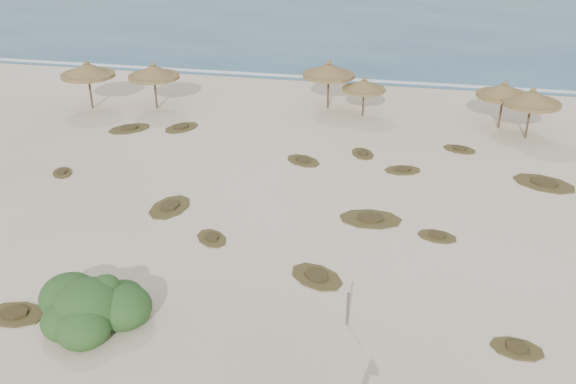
# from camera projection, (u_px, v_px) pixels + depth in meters

# --- Properties ---
(ground) EXTENTS (160.00, 160.00, 0.00)m
(ground) POSITION_uv_depth(u_px,v_px,m) (269.00, 278.00, 22.82)
(ground) COLOR #F5E2C9
(ground) RESTS_ON ground
(foam_line) EXTENTS (70.00, 0.60, 0.01)m
(foam_line) POSITION_uv_depth(u_px,v_px,m) (354.00, 80.00, 45.71)
(foam_line) COLOR white
(foam_line) RESTS_ON ground
(palapa_0) EXTENTS (4.31, 4.31, 3.08)m
(palapa_0) POSITION_uv_depth(u_px,v_px,m) (87.00, 70.00, 38.99)
(palapa_0) COLOR #4E3C28
(palapa_0) RESTS_ON ground
(palapa_1) EXTENTS (3.41, 3.41, 2.95)m
(palapa_1) POSITION_uv_depth(u_px,v_px,m) (154.00, 72.00, 39.01)
(palapa_1) COLOR #4E3C28
(palapa_1) RESTS_ON ground
(palapa_2) EXTENTS (3.77, 3.77, 3.05)m
(palapa_2) POSITION_uv_depth(u_px,v_px,m) (329.00, 71.00, 39.06)
(palapa_2) COLOR #4E3C28
(palapa_2) RESTS_ON ground
(palapa_3) EXTENTS (3.09, 3.09, 2.41)m
(palapa_3) POSITION_uv_depth(u_px,v_px,m) (364.00, 86.00, 37.88)
(palapa_3) COLOR #4E3C28
(palapa_3) RESTS_ON ground
(palapa_4) EXTENTS (3.72, 3.72, 2.82)m
(palapa_4) POSITION_uv_depth(u_px,v_px,m) (504.00, 91.00, 35.86)
(palapa_4) COLOR #4E3C28
(palapa_4) RESTS_ON ground
(palapa_5) EXTENTS (3.93, 3.93, 2.92)m
(palapa_5) POSITION_uv_depth(u_px,v_px,m) (532.00, 98.00, 34.38)
(palapa_5) COLOR #4E3C28
(palapa_5) RESTS_ON ground
(fence_post_near) EXTENTS (0.10, 0.10, 1.19)m
(fence_post_near) POSITION_uv_depth(u_px,v_px,m) (348.00, 309.00, 20.20)
(fence_post_near) COLOR #6B5D50
(fence_post_near) RESTS_ON ground
(bush) EXTENTS (3.81, 3.36, 1.71)m
(bush) POSITION_uv_depth(u_px,v_px,m) (90.00, 307.00, 20.33)
(bush) COLOR #366129
(bush) RESTS_ON ground
(scrub_1) EXTENTS (1.88, 2.58, 0.16)m
(scrub_1) POSITION_uv_depth(u_px,v_px,m) (170.00, 207.00, 27.74)
(scrub_1) COLOR brown
(scrub_1) RESTS_ON ground
(scrub_2) EXTENTS (1.84, 1.87, 0.16)m
(scrub_2) POSITION_uv_depth(u_px,v_px,m) (212.00, 238.00, 25.31)
(scrub_2) COLOR brown
(scrub_2) RESTS_ON ground
(scrub_3) EXTENTS (2.73, 1.86, 0.16)m
(scrub_3) POSITION_uv_depth(u_px,v_px,m) (370.00, 219.00, 26.76)
(scrub_3) COLOR brown
(scrub_3) RESTS_ON ground
(scrub_4) EXTENTS (1.76, 1.35, 0.16)m
(scrub_4) POSITION_uv_depth(u_px,v_px,m) (437.00, 236.00, 25.45)
(scrub_4) COLOR brown
(scrub_4) RESTS_ON ground
(scrub_5) EXTENTS (3.40, 2.89, 0.16)m
(scrub_5) POSITION_uv_depth(u_px,v_px,m) (544.00, 183.00, 29.91)
(scrub_5) COLOR brown
(scrub_5) RESTS_ON ground
(scrub_6) EXTENTS (2.33, 2.62, 0.16)m
(scrub_6) POSITION_uv_depth(u_px,v_px,m) (181.00, 127.00, 36.72)
(scrub_6) COLOR brown
(scrub_6) RESTS_ON ground
(scrub_7) EXTENTS (2.03, 1.59, 0.16)m
(scrub_7) POSITION_uv_depth(u_px,v_px,m) (403.00, 170.00, 31.30)
(scrub_7) COLOR brown
(scrub_7) RESTS_ON ground
(scrub_8) EXTENTS (1.51, 1.68, 0.16)m
(scrub_8) POSITION_uv_depth(u_px,v_px,m) (62.00, 172.00, 31.02)
(scrub_8) COLOR brown
(scrub_8) RESTS_ON ground
(scrub_9) EXTENTS (2.58, 2.37, 0.16)m
(scrub_9) POSITION_uv_depth(u_px,v_px,m) (316.00, 276.00, 22.84)
(scrub_9) COLOR brown
(scrub_9) RESTS_ON ground
(scrub_10) EXTENTS (2.05, 1.71, 0.16)m
(scrub_10) POSITION_uv_depth(u_px,v_px,m) (459.00, 149.00, 33.75)
(scrub_10) COLOR brown
(scrub_10) RESTS_ON ground
(scrub_11) EXTENTS (2.17, 1.49, 0.16)m
(scrub_11) POSITION_uv_depth(u_px,v_px,m) (15.00, 314.00, 20.85)
(scrub_11) COLOR brown
(scrub_11) RESTS_ON ground
(scrub_12) EXTENTS (1.76, 1.30, 0.16)m
(scrub_12) POSITION_uv_depth(u_px,v_px,m) (517.00, 348.00, 19.31)
(scrub_12) COLOR brown
(scrub_12) RESTS_ON ground
(scrub_13) EXTENTS (2.33, 2.15, 0.16)m
(scrub_13) POSITION_uv_depth(u_px,v_px,m) (303.00, 160.00, 32.36)
(scrub_13) COLOR brown
(scrub_13) RESTS_ON ground
(scrub_14) EXTENTS (1.68, 1.97, 0.16)m
(scrub_14) POSITION_uv_depth(u_px,v_px,m) (363.00, 153.00, 33.20)
(scrub_14) COLOR brown
(scrub_14) RESTS_ON ground
(scrub_15) EXTENTS (2.84, 2.82, 0.16)m
(scrub_15) POSITION_uv_depth(u_px,v_px,m) (129.00, 128.00, 36.57)
(scrub_15) COLOR brown
(scrub_15) RESTS_ON ground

